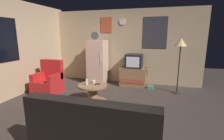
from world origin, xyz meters
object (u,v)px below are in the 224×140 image
(fridge, at_px, (98,62))
(remote_control, at_px, (97,84))
(couch, at_px, (96,137))
(tv_stand, at_px, (133,77))
(crt_tv, at_px, (134,61))
(coffee_table, at_px, (93,94))
(book_stack, at_px, (150,87))
(armchair, at_px, (49,82))
(wine_glass, at_px, (87,82))
(standing_lamp, at_px, (181,47))
(mug_ceramic_white, at_px, (94,82))

(fridge, xyz_separation_m, remote_control, (0.61, -1.61, -0.27))
(fridge, xyz_separation_m, couch, (1.30, -3.39, -0.44))
(tv_stand, xyz_separation_m, crt_tv, (0.02, -0.00, 0.53))
(coffee_table, bearing_deg, book_stack, 49.57)
(book_stack, bearing_deg, armchair, -155.89)
(fridge, bearing_deg, remote_control, -69.18)
(couch, bearing_deg, wine_glass, 118.76)
(crt_tv, height_order, wine_glass, crt_tv)
(coffee_table, height_order, wine_glass, wine_glass)
(standing_lamp, distance_m, book_stack, 1.53)
(crt_tv, relative_size, coffee_table, 0.75)
(armchair, xyz_separation_m, couch, (2.29, -2.02, -0.03))
(coffee_table, bearing_deg, armchair, 169.15)
(mug_ceramic_white, bearing_deg, couch, -66.50)
(standing_lamp, xyz_separation_m, remote_control, (-1.99, -1.29, -0.87))
(wine_glass, relative_size, book_stack, 0.69)
(mug_ceramic_white, xyz_separation_m, couch, (0.79, -1.82, -0.20))
(crt_tv, xyz_separation_m, mug_ceramic_white, (-0.75, -1.63, -0.32))
(remote_control, distance_m, couch, 1.92)
(wine_glass, distance_m, book_stack, 2.23)
(coffee_table, bearing_deg, mug_ceramic_white, 91.09)
(coffee_table, bearing_deg, remote_control, 26.52)
(book_stack, bearing_deg, fridge, 176.56)
(couch, bearing_deg, remote_control, 111.02)
(wine_glass, xyz_separation_m, couch, (0.91, -1.67, -0.23))
(armchair, relative_size, book_stack, 4.43)
(tv_stand, relative_size, armchair, 0.87)
(wine_glass, xyz_separation_m, book_stack, (1.45, 1.62, -0.49))
(coffee_table, relative_size, mug_ceramic_white, 8.00)
(remote_control, relative_size, armchair, 0.16)
(fridge, relative_size, armchair, 1.84)
(couch, bearing_deg, tv_stand, 90.98)
(tv_stand, bearing_deg, wine_glass, -115.62)
(armchair, bearing_deg, tv_stand, 32.69)
(remote_control, distance_m, book_stack, 1.98)
(tv_stand, bearing_deg, coffee_table, -112.98)
(fridge, height_order, coffee_table, fridge)
(standing_lamp, xyz_separation_m, couch, (-1.30, -3.07, -1.05))
(crt_tv, bearing_deg, mug_ceramic_white, -114.62)
(tv_stand, distance_m, crt_tv, 0.53)
(coffee_table, height_order, remote_control, remote_control)
(standing_lamp, bearing_deg, wine_glass, -147.57)
(fridge, bearing_deg, coffee_table, -72.98)
(tv_stand, bearing_deg, remote_control, -110.56)
(fridge, relative_size, crt_tv, 3.28)
(tv_stand, xyz_separation_m, standing_lamp, (1.36, -0.38, 1.05))
(mug_ceramic_white, xyz_separation_m, remote_control, (0.11, -0.04, -0.03))
(fridge, height_order, wine_glass, fridge)
(remote_control, bearing_deg, crt_tv, 36.69)
(standing_lamp, relative_size, wine_glass, 10.60)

